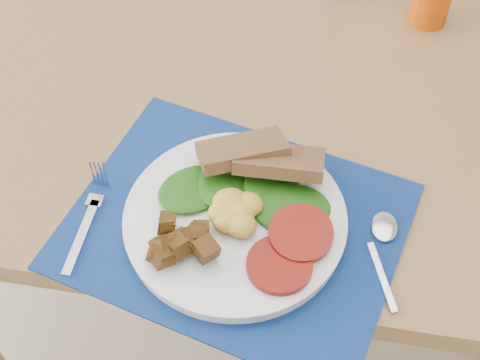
# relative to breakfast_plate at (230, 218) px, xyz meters

# --- Properties ---
(table) EXTENTS (1.40, 0.90, 0.75)m
(table) POSITION_rel_breakfast_plate_xyz_m (0.14, 0.34, -0.11)
(table) COLOR brown
(table) RESTS_ON ground
(placemat) EXTENTS (0.52, 0.45, 0.00)m
(placemat) POSITION_rel_breakfast_plate_xyz_m (0.01, 0.00, -0.02)
(placemat) COLOR black
(placemat) RESTS_ON table
(breakfast_plate) EXTENTS (0.30, 0.30, 0.07)m
(breakfast_plate) POSITION_rel_breakfast_plate_xyz_m (0.00, 0.00, 0.00)
(breakfast_plate) COLOR silver
(breakfast_plate) RESTS_ON placemat
(fork) EXTENTS (0.02, 0.18, 0.00)m
(fork) POSITION_rel_breakfast_plate_xyz_m (-0.20, -0.01, -0.02)
(fork) COLOR #B2B5BA
(fork) RESTS_ON placemat
(spoon) EXTENTS (0.05, 0.16, 0.00)m
(spoon) POSITION_rel_breakfast_plate_xyz_m (0.21, 0.01, -0.02)
(spoon) COLOR #B2B5BA
(spoon) RESTS_ON placemat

